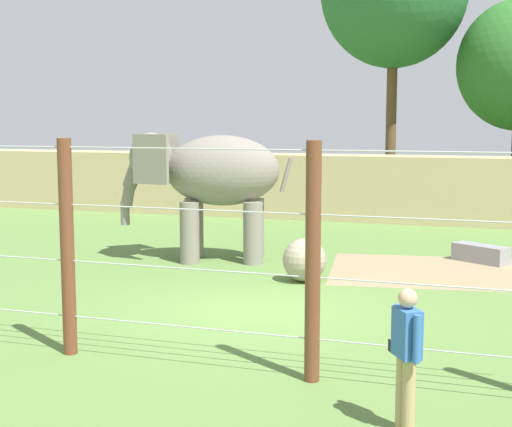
# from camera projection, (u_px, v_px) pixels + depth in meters

# --- Properties ---
(ground_plane) EXTENTS (120.00, 120.00, 0.00)m
(ground_plane) POSITION_uv_depth(u_px,v_px,m) (258.00, 311.00, 13.74)
(ground_plane) COLOR #5B7F3D
(dirt_patch) EXTENTS (5.41, 4.57, 0.01)m
(dirt_patch) POSITION_uv_depth(u_px,v_px,m) (436.00, 271.00, 17.35)
(dirt_patch) COLOR #937F5B
(dirt_patch) RESTS_ON ground
(embankment_wall) EXTENTS (36.00, 1.80, 2.30)m
(embankment_wall) POSITION_uv_depth(u_px,v_px,m) (374.00, 188.00, 26.07)
(embankment_wall) COLOR tan
(embankment_wall) RESTS_ON ground
(elephant) EXTENTS (4.25, 2.34, 3.23)m
(elephant) POSITION_uv_depth(u_px,v_px,m) (209.00, 176.00, 18.46)
(elephant) COLOR gray
(elephant) RESTS_ON ground
(enrichment_ball) EXTENTS (0.96, 0.96, 0.96)m
(enrichment_ball) POSITION_uv_depth(u_px,v_px,m) (304.00, 260.00, 16.21)
(enrichment_ball) COLOR gray
(enrichment_ball) RESTS_ON ground
(cable_fence) EXTENTS (11.68, 0.21, 3.28)m
(cable_fence) POSITION_uv_depth(u_px,v_px,m) (185.00, 254.00, 10.45)
(cable_fence) COLOR brown
(cable_fence) RESTS_ON ground
(zookeeper) EXTENTS (0.43, 0.52, 1.67)m
(zookeeper) POSITION_uv_depth(u_px,v_px,m) (406.00, 353.00, 8.32)
(zookeeper) COLOR tan
(zookeeper) RESTS_ON ground
(feed_trough) EXTENTS (1.45, 1.17, 0.44)m
(feed_trough) POSITION_uv_depth(u_px,v_px,m) (480.00, 254.00, 18.44)
(feed_trough) COLOR gray
(feed_trough) RESTS_ON ground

